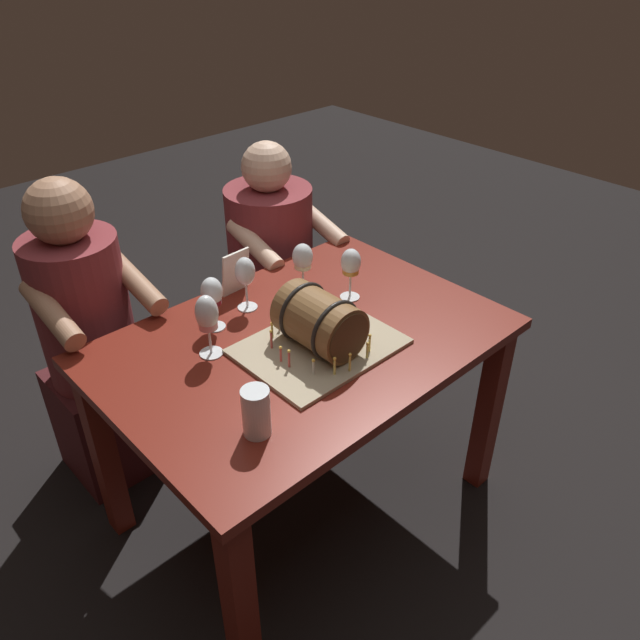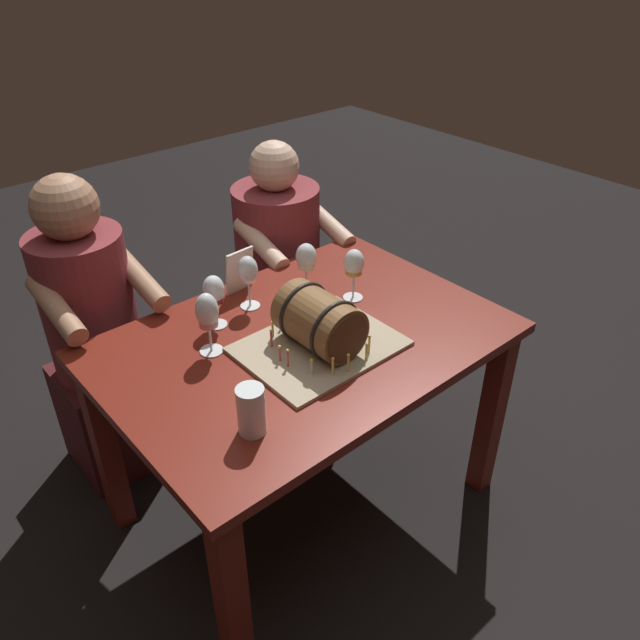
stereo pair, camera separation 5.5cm
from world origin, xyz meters
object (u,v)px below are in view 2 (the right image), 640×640
at_px(wine_glass_white, 306,259).
at_px(wine_glass_red, 214,292).
at_px(barrel_cake, 320,325).
at_px(beer_pint, 251,412).
at_px(dining_table, 304,368).
at_px(person_seated_left, 99,347).
at_px(wine_glass_empty, 248,272).
at_px(wine_glass_rose, 207,314).
at_px(person_seated_right, 279,277).
at_px(menu_card, 239,271).
at_px(wine_glass_amber, 354,265).

height_order(wine_glass_white, wine_glass_red, wine_glass_white).
relative_size(barrel_cake, beer_pint, 3.38).
bearing_deg(beer_pint, barrel_cake, 23.69).
xyz_separation_m(dining_table, wine_glass_red, (-0.17, 0.23, 0.24)).
xyz_separation_m(barrel_cake, person_seated_left, (-0.42, 0.74, -0.29)).
bearing_deg(wine_glass_white, wine_glass_empty, 167.13).
xyz_separation_m(wine_glass_rose, beer_pint, (-0.11, -0.36, -0.07)).
bearing_deg(person_seated_right, barrel_cake, -118.86).
distance_m(wine_glass_rose, wine_glass_red, 0.14).
distance_m(barrel_cake, wine_glass_white, 0.34).
bearing_deg(barrel_cake, wine_glass_red, 118.77).
bearing_deg(dining_table, wine_glass_empty, 94.21).
bearing_deg(dining_table, person_seated_right, 58.26).
bearing_deg(wine_glass_red, person_seated_left, 119.69).
bearing_deg(menu_card, dining_table, -95.77).
distance_m(dining_table, wine_glass_rose, 0.38).
bearing_deg(beer_pint, menu_card, 57.44).
distance_m(wine_glass_empty, beer_pint, 0.61).
relative_size(wine_glass_empty, person_seated_right, 0.17).
bearing_deg(wine_glass_empty, person_seated_right, 43.54).
xyz_separation_m(wine_glass_amber, wine_glass_red, (-0.44, 0.16, -0.00)).
xyz_separation_m(wine_glass_white, wine_glass_amber, (0.09, -0.14, 0.00)).
relative_size(wine_glass_amber, wine_glass_red, 1.03).
bearing_deg(person_seated_left, beer_pint, -87.05).
bearing_deg(wine_glass_empty, wine_glass_red, -170.92).
relative_size(wine_glass_red, menu_card, 1.13).
xyz_separation_m(wine_glass_red, menu_card, (0.18, 0.13, -0.04)).
relative_size(dining_table, wine_glass_amber, 6.71).
xyz_separation_m(barrel_cake, wine_glass_red, (-0.17, 0.31, 0.04)).
relative_size(barrel_cake, wine_glass_rose, 2.29).
height_order(dining_table, wine_glass_rose, wine_glass_rose).
bearing_deg(menu_card, wine_glass_rose, -142.27).
relative_size(wine_glass_white, wine_glass_red, 1.02).
height_order(barrel_cake, person_seated_left, person_seated_left).
xyz_separation_m(wine_glass_white, menu_card, (-0.17, 0.15, -0.05)).
bearing_deg(person_seated_left, wine_glass_amber, -40.82).
height_order(wine_glass_empty, beer_pint, wine_glass_empty).
xyz_separation_m(dining_table, beer_pint, (-0.37, -0.24, 0.18)).
bearing_deg(menu_card, wine_glass_empty, -111.75).
bearing_deg(person_seated_left, person_seated_right, 0.01).
relative_size(wine_glass_red, beer_pint, 1.31).
relative_size(dining_table, person_seated_left, 1.04).
distance_m(wine_glass_white, beer_pint, 0.72).
height_order(wine_glass_white, wine_glass_amber, wine_glass_amber).
height_order(wine_glass_rose, person_seated_left, person_seated_left).
bearing_deg(menu_card, beer_pint, -125.74).
distance_m(wine_glass_rose, beer_pint, 0.39).
bearing_deg(person_seated_right, dining_table, -121.74).
bearing_deg(person_seated_right, wine_glass_white, -116.06).
height_order(menu_card, person_seated_right, person_seated_right).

